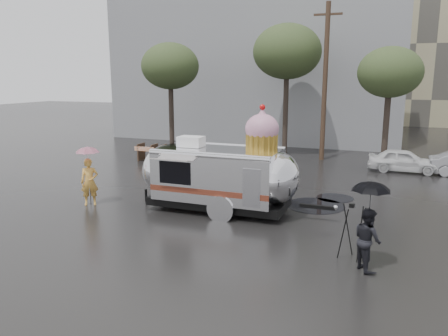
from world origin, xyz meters
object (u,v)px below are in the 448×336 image
at_px(airstream_trailer, 221,173).
at_px(tripod, 351,226).
at_px(person_right, 367,239).
at_px(person_left, 90,182).

bearing_deg(airstream_trailer, tripod, -30.54).
bearing_deg(airstream_trailer, person_right, -32.82).
xyz_separation_m(airstream_trailer, tripod, (4.85, -2.86, -0.48)).
relative_size(airstream_trailer, person_left, 4.12).
bearing_deg(tripod, person_left, -178.43).
relative_size(person_right, tripod, 1.04).
xyz_separation_m(person_left, tripod, (9.84, -1.73, 0.03)).
bearing_deg(airstream_trailer, person_left, -167.25).
distance_m(person_right, tripod, 0.75).
distance_m(airstream_trailer, person_left, 5.14).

